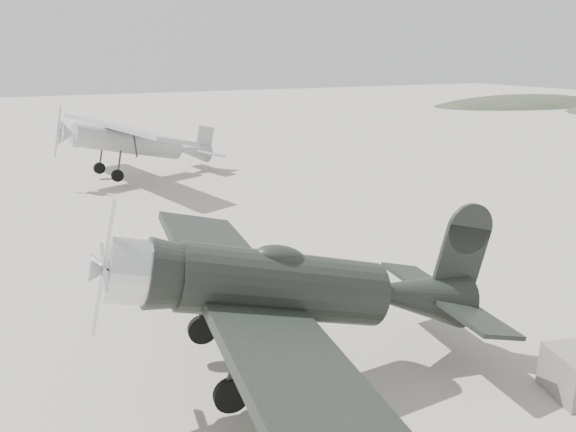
# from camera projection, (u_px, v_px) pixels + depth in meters

# --- Properties ---
(ground) EXTENTS (160.00, 160.00, 0.00)m
(ground) POSITION_uv_depth(u_px,v_px,m) (353.00, 302.00, 14.68)
(ground) COLOR gray
(ground) RESTS_ON ground
(hill_northeast) EXTENTS (32.00, 16.00, 5.20)m
(hill_northeast) POSITION_uv_depth(u_px,v_px,m) (525.00, 104.00, 69.98)
(hill_northeast) COLOR #2D3828
(hill_northeast) RESTS_ON ground
(lowwing_monoplane) EXTENTS (7.97, 11.17, 3.59)m
(lowwing_monoplane) POSITION_uv_depth(u_px,v_px,m) (300.00, 289.00, 10.84)
(lowwing_monoplane) COLOR black
(lowwing_monoplane) RESTS_ON ground
(highwing_monoplane) EXTENTS (8.48, 11.85, 3.35)m
(highwing_monoplane) POSITION_uv_depth(u_px,v_px,m) (135.00, 138.00, 28.50)
(highwing_monoplane) COLOR gray
(highwing_monoplane) RESTS_ON ground
(sign_board) EXTENTS (0.20, 0.86, 1.25)m
(sign_board) POSITION_uv_depth(u_px,v_px,m) (312.00, 404.00, 9.19)
(sign_board) COLOR #333333
(sign_board) RESTS_ON ground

